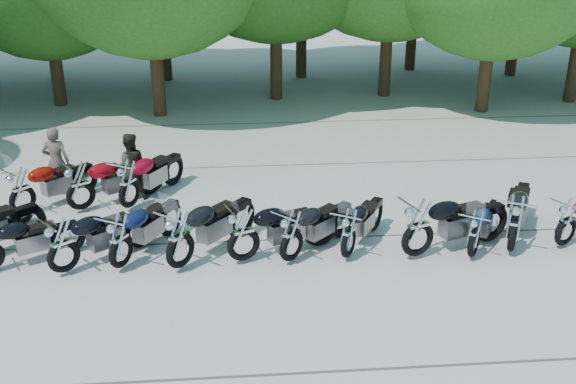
{
  "coord_description": "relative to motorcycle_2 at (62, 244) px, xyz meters",
  "views": [
    {
      "loc": [
        -1.07,
        -11.31,
        6.52
      ],
      "look_at": [
        0.0,
        1.5,
        1.1
      ],
      "focal_mm": 42.0,
      "sensor_mm": 36.0,
      "label": 1
    }
  ],
  "objects": [
    {
      "name": "motorcycle_4",
      "position": [
        2.21,
        -0.01,
        0.05
      ],
      "size": [
        2.23,
        2.42,
        1.43
      ],
      "primitive_type": null,
      "rotation": [
        0.0,
        0.0,
        2.43
      ],
      "color": "black",
      "rests_on": "ground"
    },
    {
      "name": "motorcycle_10",
      "position": [
        8.89,
        0.14,
        0.05
      ],
      "size": [
        1.83,
        2.56,
        1.41
      ],
      "primitive_type": null,
      "rotation": [
        0.0,
        0.0,
        2.66
      ],
      "color": "black",
      "rests_on": "ground"
    },
    {
      "name": "motorcycle_5",
      "position": [
        3.44,
        0.17,
        0.02
      ],
      "size": [
        2.51,
        1.58,
        1.36
      ],
      "primitive_type": null,
      "rotation": [
        0.0,
        0.0,
        1.95
      ],
      "color": "black",
      "rests_on": "ground"
    },
    {
      "name": "ground",
      "position": [
        4.4,
        -0.37,
        -0.66
      ],
      "size": [
        90.0,
        90.0,
        0.0
      ],
      "primitive_type": "plane",
      "color": "gray",
      "rests_on": "ground"
    },
    {
      "name": "rider_0",
      "position": [
        -1.0,
        4.02,
        0.21
      ],
      "size": [
        0.65,
        0.44,
        1.75
      ],
      "primitive_type": "imported",
      "rotation": [
        0.0,
        0.0,
        3.11
      ],
      "color": "brown",
      "rests_on": "ground"
    },
    {
      "name": "motorcycle_13",
      "position": [
        -1.54,
        2.85,
        -0.01
      ],
      "size": [
        2.1,
        2.15,
        1.3
      ],
      "primitive_type": null,
      "rotation": [
        0.0,
        0.0,
        2.38
      ],
      "color": "#840C04",
      "rests_on": "ground"
    },
    {
      "name": "rider_1",
      "position": [
        0.81,
        3.68,
        0.16
      ],
      "size": [
        0.87,
        0.72,
        1.65
      ],
      "primitive_type": "imported",
      "rotation": [
        0.0,
        0.0,
        3.27
      ],
      "color": "black",
      "rests_on": "ground"
    },
    {
      "name": "motorcycle_7",
      "position": [
        5.53,
        0.16,
        -0.06
      ],
      "size": [
        1.67,
        2.16,
        1.21
      ],
      "primitive_type": null,
      "rotation": [
        0.0,
        0.0,
        2.59
      ],
      "color": "black",
      "rests_on": "ground"
    },
    {
      "name": "motorcycle_9",
      "position": [
        8.03,
        -0.02,
        -0.08
      ],
      "size": [
        1.67,
        2.03,
        1.15
      ],
      "primitive_type": null,
      "rotation": [
        0.0,
        0.0,
        2.54
      ],
      "color": "#0D1E3C",
      "rests_on": "ground"
    },
    {
      "name": "motorcycle_8",
      "position": [
        6.9,
        0.06,
        0.07
      ],
      "size": [
        2.68,
        1.64,
        1.45
      ],
      "primitive_type": null,
      "rotation": [
        0.0,
        0.0,
        1.93
      ],
      "color": "black",
      "rests_on": "ground"
    },
    {
      "name": "motorcycle_2",
      "position": [
        0.0,
        0.0,
        0.0
      ],
      "size": [
        2.26,
        2.02,
        1.32
      ],
      "primitive_type": null,
      "rotation": [
        0.0,
        0.0,
        2.25
      ],
      "color": "black",
      "rests_on": "ground"
    },
    {
      "name": "motorcycle_14",
      "position": [
        -0.25,
        2.94,
        0.03
      ],
      "size": [
        2.43,
        1.98,
        1.38
      ],
      "primitive_type": null,
      "rotation": [
        0.0,
        0.0,
        2.17
      ],
      "color": "maroon",
      "rests_on": "ground"
    },
    {
      "name": "motorcycle_6",
      "position": [
        4.38,
        0.1,
        -0.02
      ],
      "size": [
        2.09,
        2.05,
        1.27
      ],
      "primitive_type": null,
      "rotation": [
        0.0,
        0.0,
        2.34
      ],
      "color": "black",
      "rests_on": "ground"
    },
    {
      "name": "motorcycle_11",
      "position": [
        10.08,
        0.29,
        -0.05
      ],
      "size": [
        2.22,
        1.62,
        1.23
      ],
      "primitive_type": null,
      "rotation": [
        0.0,
        0.0,
        2.07
      ],
      "color": "maroon",
      "rests_on": "ground"
    },
    {
      "name": "motorcycle_15",
      "position": [
        0.84,
        2.99,
        0.02
      ],
      "size": [
        1.87,
        2.44,
        1.36
      ],
      "primitive_type": null,
      "rotation": [
        0.0,
        0.0,
        2.6
      ],
      "color": "maroon",
      "rests_on": "ground"
    },
    {
      "name": "motorcycle_3",
      "position": [
        1.06,
        0.11,
        -0.0
      ],
      "size": [
        1.76,
        2.37,
        1.32
      ],
      "primitive_type": null,
      "rotation": [
        0.0,
        0.0,
        2.63
      ],
      "color": "#0C1336",
      "rests_on": "ground"
    }
  ]
}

